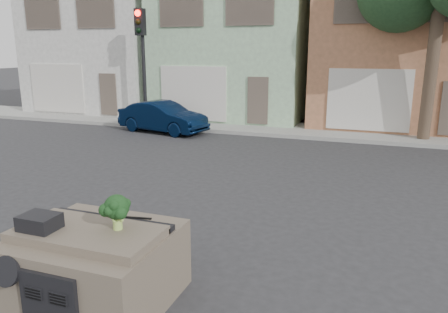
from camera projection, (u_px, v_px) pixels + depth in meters
The scene contains 12 objects.
ground_plane at pixel (189, 222), 8.84m from camera, with size 120.00×120.00×0.00m, color #303033.
sidewalk at pixel (293, 130), 18.39m from camera, with size 40.00×3.00×0.15m, color gray.
townhouse_white at pixel (118, 42), 24.81m from camera, with size 7.20×8.20×7.55m, color silver.
townhouse_mint at pixel (243, 41), 22.31m from camera, with size 7.20×8.20×7.55m, color #9FC69C.
townhouse_tan at pixel (401, 40), 19.81m from camera, with size 7.20×8.20×7.55m, color #A86D4B.
navy_sedan at pixel (163, 132), 18.28m from camera, with size 1.36×3.89×1.28m, color black.
traffic_signal at pixel (143, 69), 19.05m from camera, with size 0.40×0.40×5.10m, color black.
tree_near at pixel (436, 23), 15.07m from camera, with size 4.40×4.00×8.50m, color #214022.
car_dashboard at pixel (97, 263), 5.97m from camera, with size 2.00×1.80×1.12m, color brown.
instrument_hump at pixel (40, 222), 5.68m from camera, with size 0.48×0.38×0.20m, color black.
wiper_arm at pixel (128, 217), 6.08m from camera, with size 0.70×0.03×0.02m, color black.
broccoli at pixel (117, 212), 5.65m from camera, with size 0.40×0.40×0.48m, color black.
Camera 1 is at (3.50, -7.51, 3.42)m, focal length 35.00 mm.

